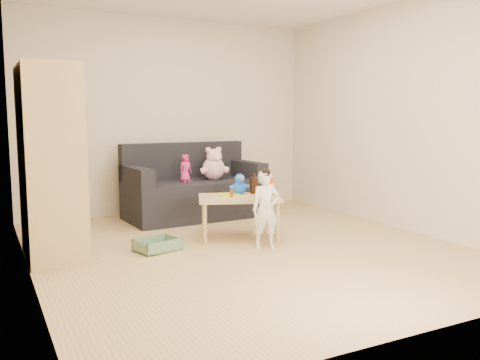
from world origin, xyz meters
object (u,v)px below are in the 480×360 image
sofa (195,199)px  play_table (239,217)px  wardrobe (50,163)px  toddler (266,211)px

sofa → play_table: bearing=-92.8°
wardrobe → sofa: bearing=30.0°
play_table → toddler: toddler is taller
wardrobe → toddler: wardrobe is taller
play_table → toddler: 0.51m
wardrobe → play_table: size_ratio=2.04×
sofa → play_table: 1.25m
sofa → toddler: (0.05, -1.74, 0.14)m
play_table → toddler: bearing=-84.9°
wardrobe → sofa: 2.24m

